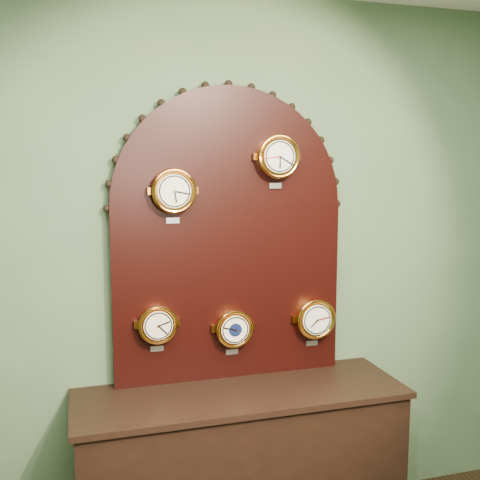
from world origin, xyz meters
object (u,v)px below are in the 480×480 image
object	(u,v)px
roman_clock	(174,191)
shop_counter	(241,472)
barometer	(234,328)
tide_clock	(315,319)
hygrometer	(157,324)
display_board	(229,226)
arabic_clock	(278,157)

from	to	relation	value
roman_clock	shop_counter	bearing A→B (deg)	-27.46
barometer	tide_clock	size ratio (longest dim) A/B	0.92
roman_clock	hygrometer	size ratio (longest dim) A/B	1.09
tide_clock	shop_counter	bearing A→B (deg)	-161.46
display_board	tide_clock	distance (m)	0.69
roman_clock	display_board	bearing A→B (deg)	12.66
shop_counter	arabic_clock	bearing A→B (deg)	32.76
display_board	roman_clock	world-z (taller)	display_board
arabic_clock	tide_clock	bearing A→B (deg)	0.02
shop_counter	roman_clock	bearing A→B (deg)	152.54
roman_clock	tide_clock	bearing A→B (deg)	-0.00
barometer	tide_clock	bearing A→B (deg)	-0.05
hygrometer	display_board	bearing A→B (deg)	9.67
barometer	tide_clock	xyz separation A→B (m)	(0.45, -0.00, 0.02)
display_board	barometer	distance (m)	0.53
shop_counter	tide_clock	size ratio (longest dim) A/B	5.93
roman_clock	barometer	size ratio (longest dim) A/B	1.09
display_board	tide_clock	xyz separation A→B (m)	(0.46, -0.07, -0.51)
shop_counter	display_board	xyz separation A→B (m)	(0.00, 0.22, 1.23)
arabic_clock	barometer	distance (m)	0.90
roman_clock	barometer	world-z (taller)	roman_clock
arabic_clock	hygrometer	size ratio (longest dim) A/B	1.10
roman_clock	tide_clock	distance (m)	1.02
roman_clock	arabic_clock	xyz separation A→B (m)	(0.53, -0.00, 0.17)
shop_counter	barometer	size ratio (longest dim) A/B	6.44
display_board	arabic_clock	size ratio (longest dim) A/B	5.61
hygrometer	arabic_clock	bearing A→B (deg)	-0.06
arabic_clock	hygrometer	bearing A→B (deg)	179.94
shop_counter	barometer	bearing A→B (deg)	88.01
arabic_clock	tide_clock	distance (m)	0.89
roman_clock	barometer	bearing A→B (deg)	0.07
hygrometer	tide_clock	xyz separation A→B (m)	(0.84, -0.00, -0.04)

